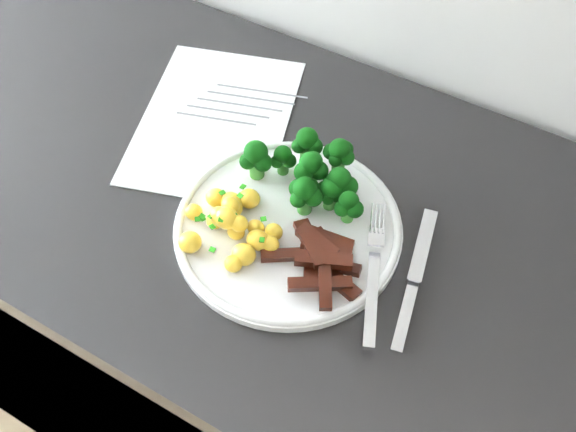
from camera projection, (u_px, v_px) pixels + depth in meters
name	position (u px, v px, depth m)	size (l,w,h in m)	color
counter	(281.00, 353.00, 1.22)	(2.34, 0.59, 0.88)	black
recipe_paper	(215.00, 120.00, 0.95)	(0.29, 0.34, 0.00)	white
plate	(288.00, 227.00, 0.83)	(0.28, 0.28, 0.02)	white
broccoli	(312.00, 172.00, 0.84)	(0.18, 0.12, 0.07)	#2A6920
potatoes	(232.00, 222.00, 0.81)	(0.13, 0.12, 0.04)	#FFD74A
beef_strips	(320.00, 258.00, 0.79)	(0.13, 0.11, 0.03)	black
fork	(373.00, 276.00, 0.78)	(0.09, 0.19, 0.02)	silver
knife	(410.00, 294.00, 0.77)	(0.06, 0.20, 0.02)	silver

